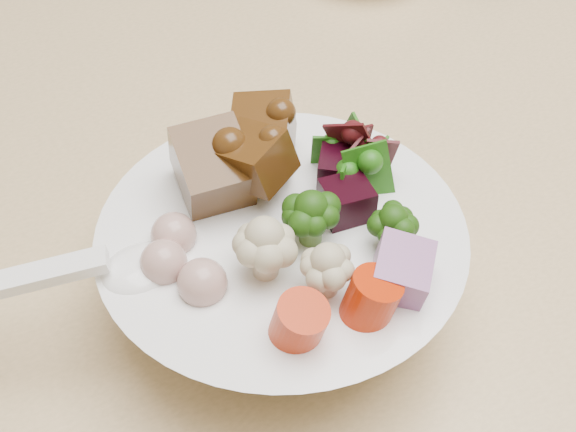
{
  "coord_description": "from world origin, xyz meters",
  "views": [
    {
      "loc": [
        -0.62,
        -0.31,
        1.27
      ],
      "look_at": [
        -0.4,
        -0.0,
        0.86
      ],
      "focal_mm": 50.0,
      "sensor_mm": 36.0,
      "label": 1
    }
  ],
  "objects": [
    {
      "name": "food_bowl",
      "position": [
        -0.41,
        -0.02,
        0.84
      ],
      "size": [
        0.25,
        0.25,
        0.13
      ],
      "color": "white",
      "rests_on": "dining_table"
    },
    {
      "name": "soup_spoon",
      "position": [
        -0.52,
        0.02,
        0.87
      ],
      "size": [
        0.15,
        0.09,
        0.03
      ],
      "rotation": [
        0.0,
        0.0,
        -0.44
      ],
      "color": "white",
      "rests_on": "food_bowl"
    }
  ]
}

